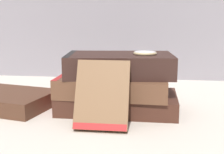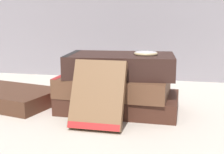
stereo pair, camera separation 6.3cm
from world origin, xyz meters
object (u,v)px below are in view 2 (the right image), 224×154
(book_leaning_front, at_px, (97,97))
(reading_glasses, at_px, (118,91))
(book_flat_bottom, at_px, (116,102))
(book_flat_top, at_px, (118,65))
(book_side_left, at_px, (7,96))
(book_flat_middle, at_px, (112,85))
(pocket_watch, at_px, (146,53))

(book_leaning_front, height_order, reading_glasses, book_leaning_front)
(book_flat_bottom, height_order, book_leaning_front, book_leaning_front)
(book_flat_top, relative_size, book_leaning_front, 1.92)
(book_flat_top, xyz_separation_m, book_side_left, (-0.27, -0.01, -0.08))
(book_flat_middle, xyz_separation_m, book_leaning_front, (-0.00, -0.11, -0.00))
(book_side_left, xyz_separation_m, pocket_watch, (0.33, 0.01, 0.11))
(book_flat_top, relative_size, pocket_watch, 4.50)
(book_side_left, bearing_deg, pocket_watch, 13.91)
(book_side_left, distance_m, pocket_watch, 0.35)
(pocket_watch, xyz_separation_m, reading_glasses, (-0.09, 0.16, -0.13))
(book_flat_middle, bearing_deg, book_flat_top, 19.77)
(book_side_left, bearing_deg, book_leaning_front, -10.02)
(book_side_left, bearing_deg, book_flat_top, 13.90)
(book_leaning_front, xyz_separation_m, reading_glasses, (-0.02, 0.27, -0.06))
(book_flat_top, bearing_deg, book_flat_middle, -167.65)
(book_flat_top, distance_m, reading_glasses, 0.19)
(book_flat_middle, height_order, book_flat_top, book_flat_top)
(pocket_watch, bearing_deg, book_flat_top, -178.75)
(book_leaning_front, distance_m, pocket_watch, 0.15)
(book_leaning_front, bearing_deg, book_side_left, 157.27)
(book_leaning_front, relative_size, reading_glasses, 1.11)
(book_flat_top, distance_m, book_side_left, 0.28)
(book_flat_bottom, distance_m, pocket_watch, 0.13)
(book_flat_middle, height_order, book_side_left, book_flat_middle)
(book_flat_top, height_order, pocket_watch, pocket_watch)
(book_flat_middle, height_order, pocket_watch, pocket_watch)
(book_flat_top, height_order, reading_glasses, book_flat_top)
(book_flat_middle, bearing_deg, book_leaning_front, -89.49)
(book_leaning_front, height_order, pocket_watch, pocket_watch)
(book_flat_bottom, height_order, pocket_watch, pocket_watch)
(book_side_left, distance_m, book_leaning_front, 0.28)
(book_side_left, distance_m, reading_glasses, 0.29)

